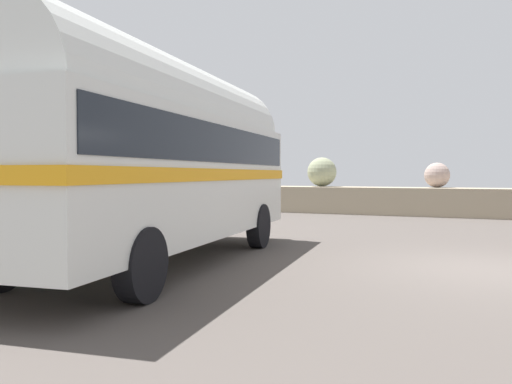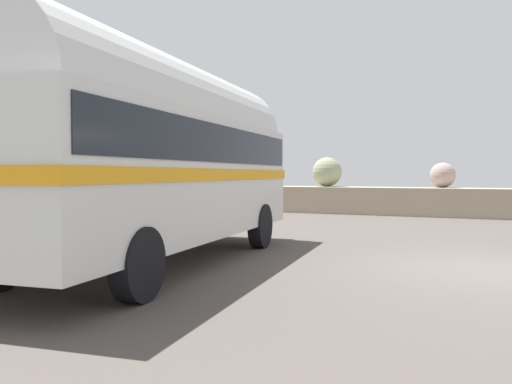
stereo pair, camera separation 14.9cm
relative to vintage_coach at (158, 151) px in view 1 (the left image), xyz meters
The scene contains 3 objects.
ground 6.04m from the vintage_coach, 19.86° to the left, with size 32.00×26.00×0.02m.
breakwater 14.87m from the vintage_coach, 68.28° to the left, with size 31.36×2.01×2.39m.
vintage_coach is the anchor object (origin of this frame).
Camera 1 is at (0.21, -9.76, 1.64)m, focal length 37.36 mm.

